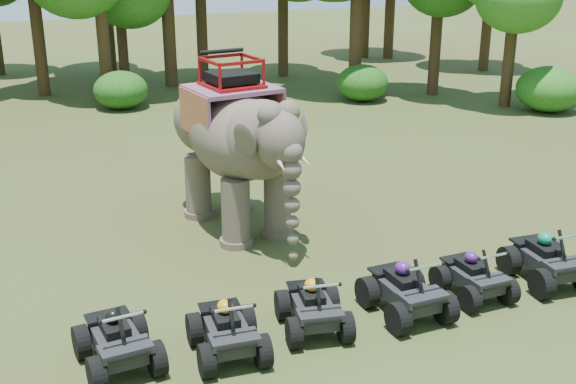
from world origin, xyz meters
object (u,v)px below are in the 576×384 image
atv_5 (548,253)px  atv_2 (313,301)px  atv_4 (474,271)px  atv_1 (227,323)px  atv_3 (406,284)px  atv_0 (117,333)px  elephant (235,143)px

atv_5 → atv_2: bearing=-176.2°
atv_2 → atv_4: (3.61, 0.03, -0.03)m
atv_1 → atv_3: atv_3 is taller
atv_0 → atv_2: (3.63, -0.10, -0.03)m
elephant → atv_4: 6.65m
atv_1 → atv_5: size_ratio=0.92×
elephant → atv_2: bearing=-101.4°
atv_0 → atv_1: size_ratio=1.03×
elephant → atv_3: bearing=-82.3°
atv_0 → atv_2: atv_0 is taller
atv_2 → elephant: bearing=97.2°
atv_1 → atv_3: 3.69m
atv_3 → atv_5: size_ratio=0.98×
elephant → atv_0: size_ratio=3.04×
elephant → atv_5: bearing=-55.5°
atv_0 → atv_4: size_ratio=1.09×
atv_1 → atv_5: 7.22m
elephant → atv_3: size_ratio=2.92×
atv_3 → atv_4: atv_3 is taller
elephant → atv_2: elephant is taller
atv_0 → atv_3: size_ratio=0.96×
atv_1 → elephant: bearing=74.5°
atv_1 → atv_2: 1.78m
elephant → atv_4: size_ratio=3.32×
atv_0 → atv_3: 5.56m
atv_1 → atv_3: bearing=5.3°
atv_2 → atv_3: bearing=5.9°
atv_0 → atv_5: 9.09m
atv_0 → atv_4: atv_0 is taller
elephant → atv_5: (5.25, -5.48, -1.53)m
atv_3 → atv_4: bearing=2.5°
atv_0 → atv_4: (7.24, -0.07, -0.05)m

